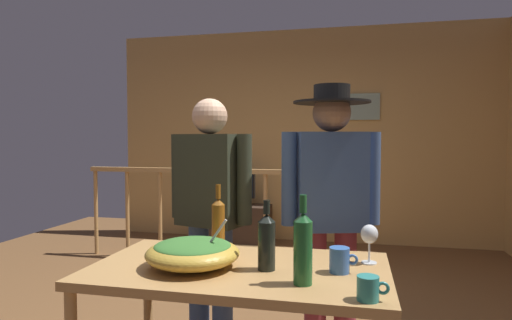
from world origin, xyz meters
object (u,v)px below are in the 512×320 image
(wine_bottle_amber, at_px, (218,223))
(person_standing_right, at_px, (331,199))
(stair_railing, at_px, (249,204))
(person_standing_left, at_px, (210,203))
(mug_teal, at_px, (369,288))
(wine_glass, at_px, (369,236))
(mug_blue, at_px, (340,260))
(framed_picture, at_px, (361,107))
(serving_table, at_px, (239,283))
(wine_bottle_green, at_px, (303,247))
(wine_bottle_dark, at_px, (267,241))
(tv_console, at_px, (235,224))
(salad_bowl, at_px, (193,252))
(flat_screen_tv, at_px, (235,186))

(wine_bottle_amber, height_order, person_standing_right, person_standing_right)
(stair_railing, xyz_separation_m, person_standing_left, (0.23, -1.92, 0.30))
(wine_bottle_amber, xyz_separation_m, mug_teal, (0.74, -0.55, -0.10))
(person_standing_left, distance_m, person_standing_right, 0.75)
(wine_glass, bearing_deg, mug_blue, -126.36)
(wine_glass, relative_size, mug_teal, 1.58)
(framed_picture, bearing_deg, serving_table, -98.61)
(wine_glass, bearing_deg, wine_bottle_green, -126.53)
(wine_bottle_dark, distance_m, mug_teal, 0.52)
(tv_console, height_order, person_standing_left, person_standing_left)
(mug_blue, bearing_deg, stair_railing, 111.88)
(salad_bowl, relative_size, wine_glass, 2.34)
(mug_blue, bearing_deg, flat_screen_tv, 112.58)
(stair_railing, xyz_separation_m, wine_glass, (1.18, -2.44, 0.25))
(salad_bowl, bearing_deg, wine_bottle_amber, 85.40)
(flat_screen_tv, xyz_separation_m, wine_bottle_amber, (0.82, -3.25, 0.17))
(stair_railing, relative_size, wine_bottle_dark, 9.37)
(serving_table, height_order, wine_bottle_amber, wine_bottle_amber)
(wine_glass, distance_m, person_standing_left, 1.09)
(mug_blue, distance_m, mug_teal, 0.33)
(framed_picture, bearing_deg, person_standing_right, -93.71)
(framed_picture, bearing_deg, wine_bottle_amber, -101.91)
(mug_teal, bearing_deg, wine_bottle_amber, 143.40)
(stair_railing, relative_size, wine_bottle_green, 8.12)
(framed_picture, xyz_separation_m, flat_screen_tv, (-1.57, -0.32, -1.01))
(framed_picture, xyz_separation_m, salad_bowl, (-0.78, -3.87, -0.91))
(mug_teal, bearing_deg, wine_bottle_green, 153.89)
(stair_railing, bearing_deg, person_standing_left, -83.32)
(wine_bottle_amber, bearing_deg, mug_teal, -36.60)
(serving_table, relative_size, person_standing_right, 0.81)
(wine_bottle_amber, bearing_deg, wine_bottle_dark, -41.13)
(wine_bottle_amber, relative_size, wine_bottle_dark, 1.11)
(person_standing_left, relative_size, person_standing_right, 0.96)
(framed_picture, distance_m, wine_glass, 3.73)
(serving_table, distance_m, person_standing_left, 0.83)
(wine_bottle_green, xyz_separation_m, person_standing_left, (-0.69, 0.88, 0.03))
(serving_table, xyz_separation_m, wine_bottle_amber, (-0.18, 0.24, 0.22))
(serving_table, bearing_deg, wine_bottle_green, -31.00)
(flat_screen_tv, distance_m, wine_bottle_amber, 3.35)
(wine_bottle_green, height_order, mug_teal, wine_bottle_green)
(wine_bottle_dark, distance_m, person_standing_left, 0.89)
(flat_screen_tv, xyz_separation_m, wine_bottle_dark, (1.13, -3.52, 0.16))
(framed_picture, distance_m, mug_blue, 3.92)
(mug_teal, xyz_separation_m, person_standing_left, (-0.94, 1.00, 0.13))
(framed_picture, distance_m, salad_bowl, 4.05)
(flat_screen_tv, xyz_separation_m, wine_bottle_green, (1.31, -3.67, 0.18))
(mug_teal, distance_m, person_standing_right, 1.04)
(framed_picture, height_order, serving_table, framed_picture)
(serving_table, distance_m, wine_bottle_green, 0.43)
(wine_bottle_dark, bearing_deg, wine_bottle_amber, 138.87)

